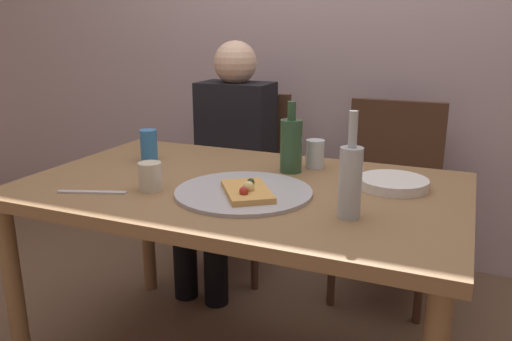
{
  "coord_description": "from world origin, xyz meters",
  "views": [
    {
      "loc": [
        0.68,
        -1.48,
        1.23
      ],
      "look_at": [
        0.05,
        0.0,
        0.78
      ],
      "focal_mm": 35.8,
      "sensor_mm": 36.0,
      "label": 1
    }
  ],
  "objects": [
    {
      "name": "back_wall",
      "position": [
        0.0,
        1.24,
        1.3
      ],
      "size": [
        6.0,
        0.1,
        2.6
      ],
      "primitive_type": "cube",
      "color": "#B29EA3",
      "rests_on": "ground_plane"
    },
    {
      "name": "dining_table",
      "position": [
        0.0,
        0.0,
        0.65
      ],
      "size": [
        1.45,
        0.89,
        0.73
      ],
      "color": "olive",
      "rests_on": "ground_plane"
    },
    {
      "name": "pizza_tray",
      "position": [
        0.05,
        -0.1,
        0.73
      ],
      "size": [
        0.43,
        0.43,
        0.01
      ],
      "primitive_type": "cylinder",
      "color": "#ADADB2",
      "rests_on": "dining_table"
    },
    {
      "name": "pizza_slice_last",
      "position": [
        0.08,
        -0.13,
        0.75
      ],
      "size": [
        0.23,
        0.25,
        0.05
      ],
      "color": "tan",
      "rests_on": "pizza_tray"
    },
    {
      "name": "wine_bottle",
      "position": [
        0.11,
        0.2,
        0.83
      ],
      "size": [
        0.08,
        0.08,
        0.26
      ],
      "color": "#2D5133",
      "rests_on": "dining_table"
    },
    {
      "name": "beer_bottle",
      "position": [
        0.4,
        -0.17,
        0.83
      ],
      "size": [
        0.06,
        0.06,
        0.3
      ],
      "color": "#B2BCC1",
      "rests_on": "dining_table"
    },
    {
      "name": "tumbler_near",
      "position": [
        -0.24,
        -0.17,
        0.77
      ],
      "size": [
        0.07,
        0.07,
        0.09
      ],
      "primitive_type": "cylinder",
      "color": "beige",
      "rests_on": "dining_table"
    },
    {
      "name": "tumbler_far",
      "position": [
        0.17,
        0.29,
        0.78
      ],
      "size": [
        0.07,
        0.07,
        0.1
      ],
      "primitive_type": "cylinder",
      "color": "silver",
      "rests_on": "dining_table"
    },
    {
      "name": "soda_can",
      "position": [
        -0.46,
        0.14,
        0.79
      ],
      "size": [
        0.07,
        0.07,
        0.12
      ],
      "primitive_type": "cylinder",
      "color": "#337AC1",
      "rests_on": "dining_table"
    },
    {
      "name": "plate_stack",
      "position": [
        0.48,
        0.15,
        0.74
      ],
      "size": [
        0.23,
        0.23,
        0.03
      ],
      "primitive_type": "cylinder",
      "color": "white",
      "rests_on": "dining_table"
    },
    {
      "name": "table_knife",
      "position": [
        -0.39,
        -0.28,
        0.73
      ],
      "size": [
        0.21,
        0.09,
        0.01
      ],
      "primitive_type": "cube",
      "rotation": [
        0.0,
        0.0,
        3.47
      ],
      "color": "#B7B7BC",
      "rests_on": "dining_table"
    },
    {
      "name": "chair_left",
      "position": [
        -0.39,
        0.84,
        0.51
      ],
      "size": [
        0.44,
        0.44,
        0.9
      ],
      "rotation": [
        0.0,
        0.0,
        3.14
      ],
      "color": "#472D1E",
      "rests_on": "ground_plane"
    },
    {
      "name": "chair_right",
      "position": [
        0.37,
        0.84,
        0.51
      ],
      "size": [
        0.44,
        0.44,
        0.9
      ],
      "rotation": [
        0.0,
        0.0,
        3.14
      ],
      "color": "#472D1E",
      "rests_on": "ground_plane"
    },
    {
      "name": "guest_in_sweater",
      "position": [
        -0.39,
        0.69,
        0.64
      ],
      "size": [
        0.36,
        0.56,
        1.17
      ],
      "rotation": [
        0.0,
        0.0,
        3.14
      ],
      "color": "black",
      "rests_on": "ground_plane"
    }
  ]
}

